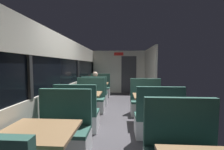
{
  "coord_description": "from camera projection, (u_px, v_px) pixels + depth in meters",
  "views": [
    {
      "loc": [
        0.1,
        -3.76,
        1.53
      ],
      "look_at": [
        -0.28,
        2.8,
        1.07
      ],
      "focal_mm": 23.29,
      "sensor_mm": 36.0,
      "label": 1
    }
  ],
  "objects": [
    {
      "name": "bench_rear_aisle_facing_end",
      "position": [
        158.0,
        121.0,
        3.09
      ],
      "size": [
        0.95,
        0.5,
        1.1
      ],
      "color": "silver",
      "rests_on": "ground_plane"
    },
    {
      "name": "seated_passenger",
      "position": [
        95.0,
        90.0,
        5.73
      ],
      "size": [
        0.47,
        0.55,
        1.26
      ],
      "color": "#26262D",
      "rests_on": "ground_plane"
    },
    {
      "name": "carriage_window_panel_left",
      "position": [
        62.0,
        81.0,
        3.87
      ],
      "size": [
        0.09,
        8.48,
        2.3
      ],
      "color": "beige",
      "rests_on": "ground_plane"
    },
    {
      "name": "bench_rear_aisle_facing_entry",
      "position": [
        146.0,
        104.0,
        4.48
      ],
      "size": [
        0.95,
        0.5,
        1.1
      ],
      "color": "silver",
      "rests_on": "ground_plane"
    },
    {
      "name": "dining_table_near_window",
      "position": [
        39.0,
        137.0,
        1.78
      ],
      "size": [
        0.9,
        0.7,
        0.74
      ],
      "color": "#9E9EA3",
      "rests_on": "ground_plane"
    },
    {
      "name": "bench_near_window_facing_entry",
      "position": [
        62.0,
        135.0,
        2.5
      ],
      "size": [
        0.95,
        0.5,
        1.1
      ],
      "color": "silver",
      "rests_on": "ground_plane"
    },
    {
      "name": "ground_plane",
      "position": [
        116.0,
        123.0,
        3.86
      ],
      "size": [
        3.3,
        9.2,
        0.02
      ],
      "primitive_type": "cube",
      "color": "#423F44"
    },
    {
      "name": "carriage_aisle_panel_right",
      "position": [
        150.0,
        73.0,
        6.68
      ],
      "size": [
        0.08,
        2.4,
        2.3
      ],
      "primitive_type": "cube",
      "color": "beige",
      "rests_on": "ground_plane"
    },
    {
      "name": "bench_mid_window_facing_entry",
      "position": [
        90.0,
        101.0,
        4.79
      ],
      "size": [
        0.95,
        0.5,
        1.1
      ],
      "color": "silver",
      "rests_on": "ground_plane"
    },
    {
      "name": "carriage_end_bulkhead",
      "position": [
        120.0,
        72.0,
        7.95
      ],
      "size": [
        2.9,
        0.11,
        2.3
      ],
      "color": "beige",
      "rests_on": "ground_plane"
    },
    {
      "name": "coffee_cup_primary",
      "position": [
        100.0,
        82.0,
        6.45
      ],
      "size": [
        0.07,
        0.07,
        0.09
      ],
      "color": "#B23333",
      "rests_on": "dining_table_far_window"
    },
    {
      "name": "dining_table_rear_aisle",
      "position": [
        151.0,
        99.0,
        3.76
      ],
      "size": [
        0.9,
        0.7,
        0.74
      ],
      "color": "#9E9EA3",
      "rests_on": "ground_plane"
    },
    {
      "name": "bench_far_window_facing_end",
      "position": [
        95.0,
        96.0,
        5.68
      ],
      "size": [
        0.95,
        0.5,
        1.1
      ],
      "color": "silver",
      "rests_on": "ground_plane"
    },
    {
      "name": "coffee_cup_secondary",
      "position": [
        89.0,
        91.0,
        4.22
      ],
      "size": [
        0.07,
        0.07,
        0.09
      ],
      "color": "#B23333",
      "rests_on": "dining_table_mid_window"
    },
    {
      "name": "dining_table_far_window",
      "position": [
        98.0,
        85.0,
        6.35
      ],
      "size": [
        0.9,
        0.7,
        0.74
      ],
      "color": "#9E9EA3",
      "rests_on": "ground_plane"
    },
    {
      "name": "bench_mid_window_facing_end",
      "position": [
        78.0,
        116.0,
        3.39
      ],
      "size": [
        0.95,
        0.5,
        1.1
      ],
      "color": "silver",
      "rests_on": "ground_plane"
    },
    {
      "name": "dining_table_mid_window",
      "position": [
        85.0,
        97.0,
        4.07
      ],
      "size": [
        0.9,
        0.7,
        0.74
      ],
      "color": "#9E9EA3",
      "rests_on": "ground_plane"
    },
    {
      "name": "bench_far_window_facing_entry",
      "position": [
        100.0,
        90.0,
        7.07
      ],
      "size": [
        0.95,
        0.5,
        1.1
      ],
      "color": "silver",
      "rests_on": "ground_plane"
    }
  ]
}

